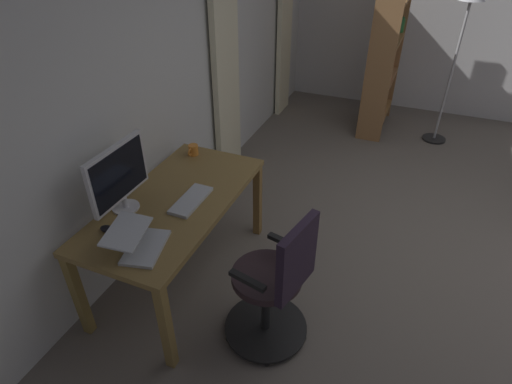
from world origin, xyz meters
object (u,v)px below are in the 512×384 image
Objects in this scene: office_chair at (275,287)px; computer_mouse at (107,229)px; bookshelf at (381,57)px; computer_keyboard at (191,200)px; desk at (176,209)px; floor_lamp at (465,21)px; laptop at (139,241)px; mug_tea at (193,150)px; computer_monitor at (119,176)px.

office_chair is 10.03× the size of computer_mouse.
computer_keyboard is at bearing -12.61° from bookshelf.
desk is at bearing 156.32° from computer_mouse.
office_chair reaches higher than desk.
floor_lamp is at bearing 152.99° from computer_mouse.
mug_tea is (-1.11, -0.27, -0.01)m from laptop.
laptop is (0.30, 0.33, -0.20)m from computer_monitor.
bookshelf is (-3.60, 0.02, 0.44)m from office_chair.
floor_lamp reaches higher than computer_keyboard.
computer_mouse is 0.82× the size of mug_tea.
office_chair is 0.55× the size of bookshelf.
computer_mouse is at bearing 113.34° from office_chair.
mug_tea is (-0.86, -1.04, 0.31)m from office_chair.
laptop is at bearing -11.53° from bookshelf.
computer_monitor is 3.98m from floor_lamp.
computer_monitor is at bearing -29.28° from floor_lamp.
bookshelf is (-3.85, 0.78, 0.13)m from laptop.
computer_mouse is (0.20, -1.05, 0.28)m from office_chair.
laptop is 4.12m from floor_lamp.
laptop is 0.21× the size of bookshelf.
bookshelf reaches higher than laptop.
desk is 2.82× the size of computer_monitor.
desk is at bearing -14.48° from bookshelf.
laptop is at bearing 79.80° from computer_mouse.
mug_tea is (-0.82, 0.05, -0.21)m from computer_monitor.
bookshelf reaches higher than office_chair.
bookshelf is at bearing 158.81° from mug_tea.
computer_monitor is at bearing -3.79° from mug_tea.
laptop is at bearing -4.59° from computer_keyboard.
desk is 0.47m from computer_monitor.
mug_tea is at bearing -161.92° from desk.
computer_keyboard is at bearing 161.80° from laptop.
desk is at bearing -81.12° from computer_keyboard.
floor_lamp is at bearing 143.18° from laptop.
computer_monitor reaches higher than computer_mouse.
office_chair is 0.82m from computer_keyboard.
computer_keyboard is 0.58m from computer_mouse.
laptop is (0.53, -0.04, 0.04)m from computer_keyboard.
floor_lamp reaches higher than desk.
floor_lamp reaches higher than laptop.
mug_tea is 0.07× the size of bookshelf.
office_chair reaches higher than computer_keyboard.
computer_mouse reaches higher than desk.
bookshelf is (-3.32, 0.74, 0.16)m from computer_keyboard.
laptop is at bearing 8.57° from desk.
desk is at bearing 85.48° from office_chair.
computer_keyboard is at bearing 146.15° from computer_mouse.
laptop is (0.25, -0.77, 0.31)m from office_chair.
mug_tea is 0.07× the size of floor_lamp.
computer_monitor is at bearing -168.42° from computer_mouse.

